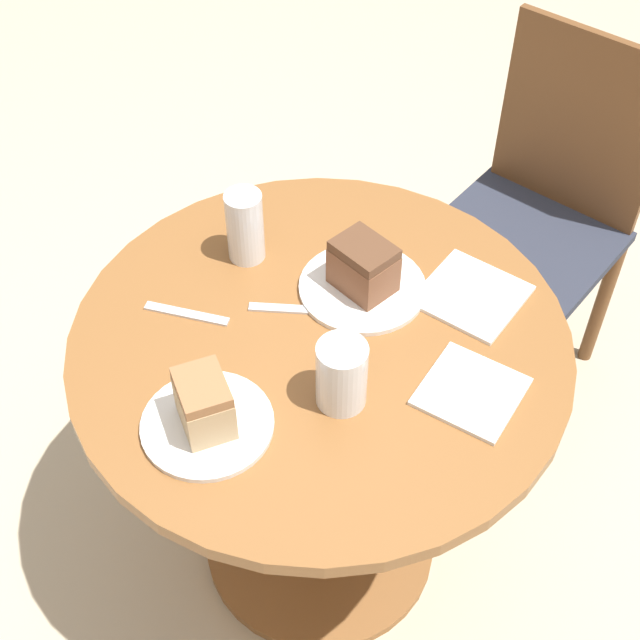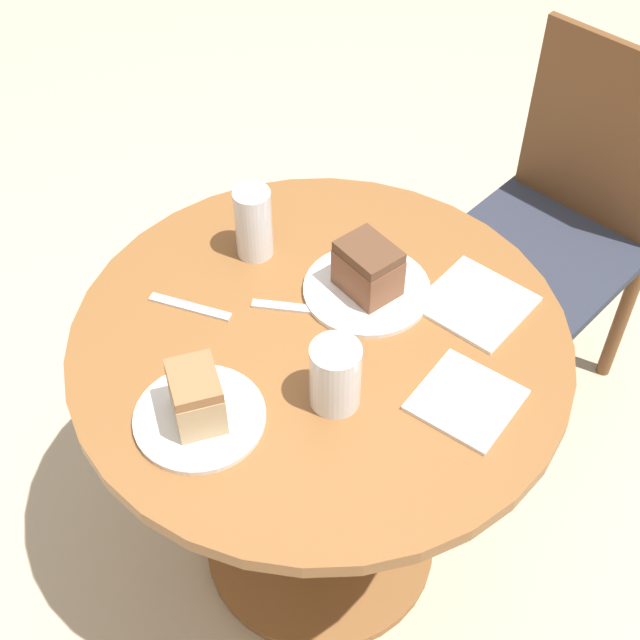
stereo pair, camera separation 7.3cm
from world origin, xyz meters
The scene contains 13 objects.
ground_plane centered at (0.00, 0.00, 0.00)m, with size 8.00×8.00×0.00m, color beige.
table centered at (0.00, 0.00, 0.53)m, with size 0.87×0.87×0.72m.
chair centered at (-0.05, 0.78, 0.47)m, with size 0.44×0.46×0.90m.
plate_near centered at (-0.02, 0.13, 0.73)m, with size 0.23×0.23×0.01m.
plate_far centered at (0.01, -0.26, 0.73)m, with size 0.21×0.21×0.01m.
cake_slice_near centered at (-0.02, 0.13, 0.78)m, with size 0.11×0.09×0.10m.
cake_slice_far centered at (0.01, -0.26, 0.78)m, with size 0.12×0.11×0.10m.
glass_lemonade centered at (-0.24, 0.05, 0.78)m, with size 0.07×0.07×0.14m.
glass_water centered at (0.12, -0.07, 0.78)m, with size 0.08×0.08×0.12m.
napkin_stack centered at (0.13, 0.26, 0.73)m, with size 0.19×0.19×0.01m.
fork centered at (-0.08, 0.01, 0.72)m, with size 0.13×0.11×0.00m.
spoon centered at (-0.20, -0.13, 0.72)m, with size 0.15×0.09×0.00m.
napkin_side centered at (0.26, 0.08, 0.73)m, with size 0.18×0.18×0.01m.
Camera 1 is at (0.71, -0.74, 1.87)m, focal length 50.00 mm.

